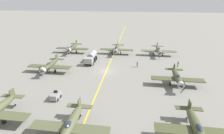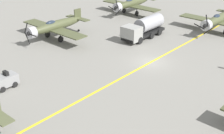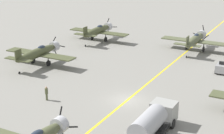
{
  "view_description": "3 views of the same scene",
  "coord_description": "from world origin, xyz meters",
  "px_view_note": "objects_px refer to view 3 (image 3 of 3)",
  "views": [
    {
      "loc": [
        -7.91,
        44.3,
        19.66
      ],
      "look_at": [
        -2.46,
        5.63,
        3.73
      ],
      "focal_mm": 28.0,
      "sensor_mm": 36.0,
      "label": 1
    },
    {
      "loc": [
        -19.64,
        29.54,
        16.06
      ],
      "look_at": [
        -0.59,
        7.95,
        2.36
      ],
      "focal_mm": 50.0,
      "sensor_mm": 36.0,
      "label": 2
    },
    {
      "loc": [
        17.83,
        -37.5,
        18.24
      ],
      "look_at": [
        -2.7,
        1.16,
        3.47
      ],
      "focal_mm": 60.0,
      "sensor_mm": 36.0,
      "label": 3
    }
  ],
  "objects_px": {
    "fuel_tanker": "(153,122)",
    "ground_crew_walking": "(46,93)",
    "tow_tractor": "(222,68)",
    "airplane_far_center": "(195,40)",
    "airplane_far_left": "(98,31)",
    "airplane_mid_left": "(39,53)"
  },
  "relations": [
    {
      "from": "airplane_mid_left",
      "to": "ground_crew_walking",
      "type": "bearing_deg",
      "value": -62.22
    },
    {
      "from": "airplane_far_left",
      "to": "ground_crew_walking",
      "type": "distance_m",
      "value": 28.67
    },
    {
      "from": "airplane_mid_left",
      "to": "airplane_far_center",
      "type": "xyz_separation_m",
      "value": [
        18.97,
        18.99,
        -0.0
      ]
    },
    {
      "from": "fuel_tanker",
      "to": "ground_crew_walking",
      "type": "xyz_separation_m",
      "value": [
        -14.6,
        2.08,
        -0.55
      ]
    },
    {
      "from": "airplane_mid_left",
      "to": "airplane_far_center",
      "type": "height_order",
      "value": "airplane_far_center"
    },
    {
      "from": "ground_crew_walking",
      "to": "tow_tractor",
      "type": "bearing_deg",
      "value": 50.49
    },
    {
      "from": "airplane_mid_left",
      "to": "fuel_tanker",
      "type": "bearing_deg",
      "value": -41.68
    },
    {
      "from": "fuel_tanker",
      "to": "tow_tractor",
      "type": "height_order",
      "value": "fuel_tanker"
    },
    {
      "from": "airplane_mid_left",
      "to": "fuel_tanker",
      "type": "relative_size",
      "value": 1.5
    },
    {
      "from": "airplane_far_center",
      "to": "airplane_far_left",
      "type": "distance_m",
      "value": 18.44
    },
    {
      "from": "ground_crew_walking",
      "to": "airplane_mid_left",
      "type": "bearing_deg",
      "value": 132.14
    },
    {
      "from": "ground_crew_walking",
      "to": "fuel_tanker",
      "type": "bearing_deg",
      "value": -8.13
    },
    {
      "from": "tow_tractor",
      "to": "airplane_far_center",
      "type": "bearing_deg",
      "value": 125.76
    },
    {
      "from": "airplane_far_left",
      "to": "fuel_tanker",
      "type": "height_order",
      "value": "airplane_far_left"
    },
    {
      "from": "airplane_far_center",
      "to": "airplane_far_left",
      "type": "xyz_separation_m",
      "value": [
        -18.34,
        -1.92,
        0.0
      ]
    },
    {
      "from": "airplane_far_left",
      "to": "fuel_tanker",
      "type": "bearing_deg",
      "value": -50.37
    },
    {
      "from": "airplane_far_left",
      "to": "fuel_tanker",
      "type": "xyz_separation_m",
      "value": [
        23.24,
        -29.4,
        -0.5
      ]
    },
    {
      "from": "airplane_mid_left",
      "to": "fuel_tanker",
      "type": "xyz_separation_m",
      "value": [
        23.87,
        -12.33,
        -0.5
      ]
    },
    {
      "from": "airplane_far_left",
      "to": "tow_tractor",
      "type": "xyz_separation_m",
      "value": [
        25.05,
        -7.41,
        -1.22
      ]
    },
    {
      "from": "airplane_far_center",
      "to": "airplane_far_left",
      "type": "height_order",
      "value": "airplane_far_center"
    },
    {
      "from": "airplane_far_center",
      "to": "tow_tractor",
      "type": "xyz_separation_m",
      "value": [
        6.72,
        -9.33,
        -1.22
      ]
    },
    {
      "from": "airplane_far_center",
      "to": "ground_crew_walking",
      "type": "bearing_deg",
      "value": -92.26
    }
  ]
}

